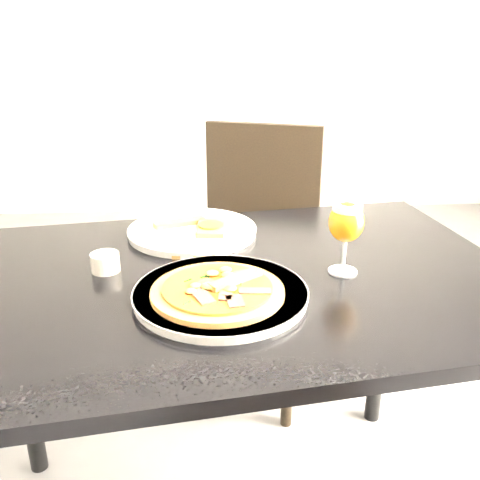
{
  "coord_description": "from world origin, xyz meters",
  "views": [
    {
      "loc": [
        0.18,
        -0.72,
        1.24
      ],
      "look_at": [
        0.25,
        0.3,
        0.83
      ],
      "focal_mm": 40.0,
      "sensor_mm": 36.0,
      "label": 1
    }
  ],
  "objects": [
    {
      "name": "dining_table",
      "position": [
        0.24,
        0.3,
        0.66
      ],
      "size": [
        1.3,
        0.96,
        0.75
      ],
      "rotation": [
        0.0,
        0.0,
        0.14
      ],
      "color": "black",
      "rests_on": "ground"
    },
    {
      "name": "chair_far",
      "position": [
        0.35,
        0.99,
        0.51
      ],
      "size": [
        0.55,
        0.55,
        0.93
      ],
      "rotation": [
        0.0,
        0.0,
        -0.33
      ],
      "color": "black",
      "rests_on": "ground"
    },
    {
      "name": "plate_main",
      "position": [
        0.21,
        0.2,
        0.76
      ],
      "size": [
        0.35,
        0.35,
        0.02
      ],
      "primitive_type": "cylinder",
      "rotation": [
        0.0,
        0.0,
        -0.04
      ],
      "color": "silver",
      "rests_on": "dining_table"
    },
    {
      "name": "pizza",
      "position": [
        0.2,
        0.18,
        0.78
      ],
      "size": [
        0.25,
        0.25,
        0.03
      ],
      "rotation": [
        0.0,
        0.0,
        0.32
      ],
      "color": "#9B5D25",
      "rests_on": "plate_main"
    },
    {
      "name": "plate_second",
      "position": [
        0.15,
        0.55,
        0.76
      ],
      "size": [
        0.42,
        0.42,
        0.02
      ],
      "primitive_type": "cylinder",
      "rotation": [
        0.0,
        0.0,
        0.41
      ],
      "color": "silver",
      "rests_on": "dining_table"
    },
    {
      "name": "crust_scraps",
      "position": [
        0.17,
        0.54,
        0.77
      ],
      "size": [
        0.18,
        0.14,
        0.02
      ],
      "rotation": [
        0.0,
        0.0,
        0.8
      ],
      "color": "#9B5D25",
      "rests_on": "plate_second"
    },
    {
      "name": "loose_crust",
      "position": [
        0.15,
        0.4,
        0.75
      ],
      "size": [
        0.1,
        0.03,
        0.01
      ],
      "primitive_type": "cube",
      "rotation": [
        0.0,
        0.0,
        -0.07
      ],
      "color": "#9B5D25",
      "rests_on": "dining_table"
    },
    {
      "name": "sauce_cup",
      "position": [
        -0.03,
        0.34,
        0.77
      ],
      "size": [
        0.06,
        0.06,
        0.04
      ],
      "color": "beige",
      "rests_on": "dining_table"
    },
    {
      "name": "beer_glass",
      "position": [
        0.47,
        0.3,
        0.86
      ],
      "size": [
        0.07,
        0.07,
        0.16
      ],
      "color": "silver",
      "rests_on": "dining_table"
    }
  ]
}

